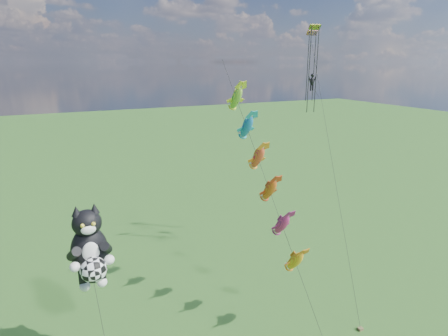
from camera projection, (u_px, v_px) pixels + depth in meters
name	position (u px, v px, depth m)	size (l,w,h in m)	color
cat_kite_rig	(90.00, 249.00, 24.99)	(2.82, 4.28, 11.28)	brown
fish_windsock_rig	(264.00, 174.00, 30.26)	(1.43, 15.95, 20.46)	brown
parafoil_rig	(313.00, 75.00, 38.22)	(6.90, 16.58, 23.77)	brown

